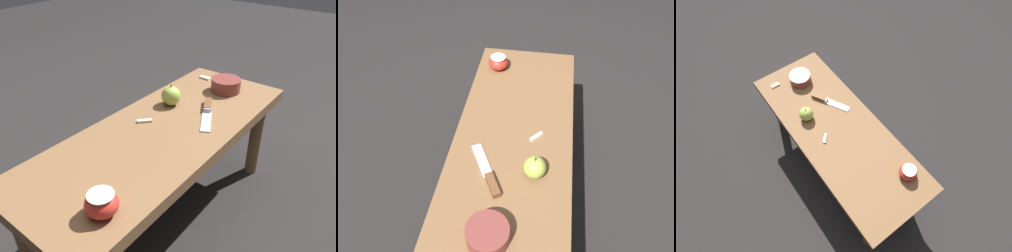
% 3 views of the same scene
% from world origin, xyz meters
% --- Properties ---
extents(ground_plane, '(8.00, 8.00, 0.00)m').
position_xyz_m(ground_plane, '(0.00, 0.00, 0.00)').
color(ground_plane, black).
extents(wooden_bench, '(1.03, 0.40, 0.40)m').
position_xyz_m(wooden_bench, '(0.00, 0.00, 0.34)').
color(wooden_bench, brown).
rests_on(wooden_bench, ground_plane).
extents(knife, '(0.20, 0.13, 0.02)m').
position_xyz_m(knife, '(-0.18, 0.05, 0.40)').
color(knife, '#B7BABF').
rests_on(knife, wooden_bench).
extents(apple_whole, '(0.07, 0.07, 0.08)m').
position_xyz_m(apple_whole, '(-0.15, -0.08, 0.43)').
color(apple_whole, '#9EB747').
rests_on(apple_whole, wooden_bench).
extents(apple_cut, '(0.08, 0.08, 0.06)m').
position_xyz_m(apple_cut, '(0.37, 0.11, 0.43)').
color(apple_cut, red).
rests_on(apple_cut, wooden_bench).
extents(apple_slice_near_knife, '(0.04, 0.04, 0.01)m').
position_xyz_m(apple_slice_near_knife, '(0.01, -0.08, 0.40)').
color(apple_slice_near_knife, white).
rests_on(apple_slice_near_knife, wooden_bench).
extents(apple_slice_center, '(0.02, 0.05, 0.01)m').
position_xyz_m(apple_slice_center, '(-0.42, -0.11, 0.40)').
color(apple_slice_center, white).
rests_on(apple_slice_center, wooden_bench).
extents(bowl, '(0.11, 0.11, 0.05)m').
position_xyz_m(bowl, '(-0.37, 0.02, 0.42)').
color(bowl, brown).
rests_on(bowl, wooden_bench).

